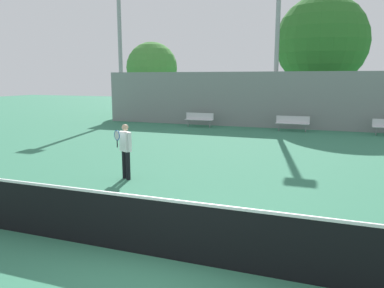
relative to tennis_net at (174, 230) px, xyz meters
name	(u,v)px	position (x,y,z in m)	size (l,w,h in m)	color
ground_plane	(174,260)	(0.00, 0.00, -0.54)	(100.00, 100.00, 0.00)	#337556
tennis_net	(174,230)	(0.00, 0.00, 0.00)	(11.88, 0.09, 1.07)	#195128
tennis_player	(125,148)	(-3.40, 4.28, 0.41)	(0.54, 0.51, 1.69)	black
bench_courtside_far	(199,118)	(-5.40, 16.87, 0.01)	(1.82, 0.40, 0.88)	silver
bench_adjacent_court	(293,122)	(0.34, 16.87, 0.01)	(1.90, 0.40, 0.88)	silver
light_pole_far_right	(278,30)	(-0.96, 18.64, 5.43)	(0.90, 0.60, 10.54)	#939399
light_pole_center_back	(120,45)	(-11.70, 18.07, 4.77)	(0.90, 0.60, 9.25)	#939399
back_fence	(289,100)	(0.00, 17.86, 1.18)	(24.76, 0.06, 3.45)	gray
tree_green_tall	(152,68)	(-11.83, 23.29, 3.34)	(4.23, 4.23, 6.02)	brown
tree_green_broad	(322,42)	(1.53, 22.50, 4.97)	(6.26, 6.26, 8.65)	brown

